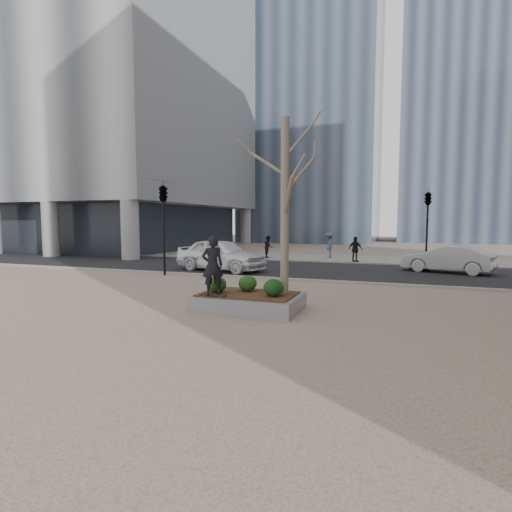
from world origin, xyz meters
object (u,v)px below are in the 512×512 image
(skateboarder, at_px, (213,265))
(police_car, at_px, (221,255))
(planter, at_px, (248,302))
(skateboard, at_px, (213,296))

(skateboarder, bearing_deg, police_car, -103.34)
(planter, bearing_deg, skateboard, -136.27)
(police_car, bearing_deg, skateboarder, -144.44)
(planter, distance_m, police_car, 9.29)
(skateboarder, bearing_deg, skateboard, -37.18)
(skateboard, bearing_deg, planter, 44.10)
(police_car, bearing_deg, skateboard, -144.44)
(skateboarder, xyz_separation_m, police_car, (-3.87, 8.76, -0.50))
(skateboard, bearing_deg, police_car, 114.20)
(skateboarder, relative_size, police_car, 0.34)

